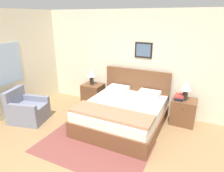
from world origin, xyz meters
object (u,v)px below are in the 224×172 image
object	(u,v)px
bed	(123,113)
table_lamp_near_window	(91,74)
armchair	(27,110)
table_lamp_by_door	(186,87)
nightstand_near_window	(93,94)
nightstand_by_door	(183,112)

from	to	relation	value
bed	table_lamp_near_window	xyz separation A→B (m)	(-1.26, 0.70, 0.62)
armchair	table_lamp_near_window	size ratio (longest dim) A/B	1.98
armchair	table_lamp_by_door	size ratio (longest dim) A/B	1.98
bed	nightstand_near_window	world-z (taller)	bed
bed	table_lamp_near_window	bearing A→B (deg)	150.80
armchair	table_lamp_by_door	distance (m)	3.78
nightstand_by_door	table_lamp_near_window	bearing A→B (deg)	-179.80
table_lamp_by_door	nightstand_by_door	bearing A→B (deg)	63.11
bed	table_lamp_by_door	size ratio (longest dim) A/B	4.10
nightstand_by_door	table_lamp_near_window	distance (m)	2.58
nightstand_by_door	table_lamp_by_door	size ratio (longest dim) A/B	1.29
nightstand_near_window	nightstand_by_door	world-z (taller)	same
nightstand_near_window	table_lamp_near_window	bearing A→B (deg)	-156.62
table_lamp_by_door	bed	bearing A→B (deg)	-150.32
nightstand_by_door	table_lamp_near_window	xyz separation A→B (m)	(-2.50, -0.01, 0.62)
bed	nightstand_by_door	xyz separation A→B (m)	(1.24, 0.71, -0.00)
bed	nightstand_by_door	size ratio (longest dim) A/B	3.18
armchair	bed	bearing A→B (deg)	96.77
nightstand_by_door	nightstand_near_window	bearing A→B (deg)	180.00
nightstand_near_window	nightstand_by_door	size ratio (longest dim) A/B	1.00
nightstand_near_window	table_lamp_near_window	xyz separation A→B (m)	(-0.02, -0.01, 0.62)
table_lamp_near_window	table_lamp_by_door	size ratio (longest dim) A/B	1.00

